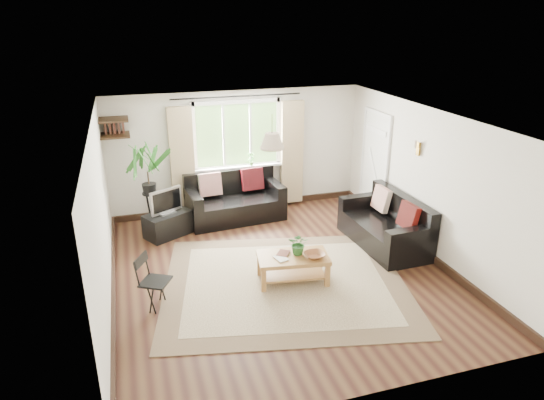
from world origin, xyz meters
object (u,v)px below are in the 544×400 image
object	(u,v)px
coffee_table	(293,268)
tv_stand	(168,224)
palm_stand	(149,189)
sofa_back	(235,198)
sofa_right	(384,223)
folding_chair	(156,282)

from	to	relation	value
coffee_table	tv_stand	bearing A→B (deg)	126.68
coffee_table	palm_stand	distance (m)	3.13
sofa_back	coffee_table	xyz separation A→B (m)	(0.29, -2.56, -0.22)
sofa_right	coffee_table	distance (m)	2.03
sofa_back	sofa_right	size ratio (longest dim) A/B	1.04
sofa_back	tv_stand	distance (m)	1.40
sofa_right	folding_chair	xyz separation A→B (m)	(-3.89, -0.80, -0.03)
sofa_back	tv_stand	size ratio (longest dim) A/B	2.26
sofa_back	palm_stand	xyz separation A→B (m)	(-1.58, -0.12, 0.39)
tv_stand	folding_chair	size ratio (longest dim) A/B	1.06
folding_chair	tv_stand	bearing A→B (deg)	19.29
sofa_back	sofa_right	xyz separation A→B (m)	(2.19, -1.86, -0.02)
sofa_right	coffee_table	bearing A→B (deg)	-72.19
tv_stand	palm_stand	world-z (taller)	palm_stand
sofa_back	palm_stand	size ratio (longest dim) A/B	1.12
coffee_table	palm_stand	world-z (taller)	palm_stand
sofa_back	sofa_right	bearing A→B (deg)	-45.42
sofa_back	folding_chair	xyz separation A→B (m)	(-1.70, -2.66, -0.05)
palm_stand	tv_stand	bearing A→B (deg)	-46.29
sofa_right	folding_chair	size ratio (longest dim) A/B	2.31
folding_chair	sofa_right	bearing A→B (deg)	-49.66
palm_stand	sofa_right	bearing A→B (deg)	-24.77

